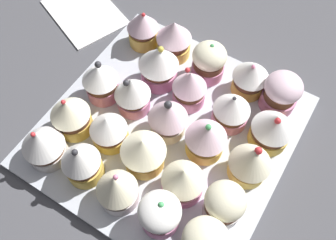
# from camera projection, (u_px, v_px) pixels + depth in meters

# --- Properties ---
(ground_plane) EXTENTS (1.80, 1.80, 0.03)m
(ground_plane) POSITION_uv_depth(u_px,v_px,m) (168.00, 137.00, 0.61)
(ground_plane) COLOR #4C4C51
(baking_tray) EXTENTS (0.37, 0.37, 0.01)m
(baking_tray) POSITION_uv_depth(u_px,v_px,m) (168.00, 131.00, 0.59)
(baking_tray) COLOR silver
(baking_tray) RESTS_ON ground_plane
(cupcake_0) EXTENTS (0.06, 0.06, 0.07)m
(cupcake_0) POSITION_uv_depth(u_px,v_px,m) (281.00, 92.00, 0.58)
(cupcake_0) COLOR pink
(cupcake_0) RESTS_ON baking_tray
(cupcake_1) EXTENTS (0.06, 0.06, 0.07)m
(cupcake_1) POSITION_uv_depth(u_px,v_px,m) (250.00, 77.00, 0.59)
(cupcake_1) COLOR #EFC651
(cupcake_1) RESTS_ON baking_tray
(cupcake_2) EXTENTS (0.06, 0.06, 0.07)m
(cupcake_2) POSITION_uv_depth(u_px,v_px,m) (208.00, 61.00, 0.61)
(cupcake_2) COLOR pink
(cupcake_2) RESTS_ON baking_tray
(cupcake_3) EXTENTS (0.06, 0.06, 0.08)m
(cupcake_3) POSITION_uv_depth(u_px,v_px,m) (174.00, 38.00, 0.63)
(cupcake_3) COLOR #EFC651
(cupcake_3) RESTS_ON baking_tray
(cupcake_4) EXTENTS (0.06, 0.06, 0.08)m
(cupcake_4) POSITION_uv_depth(u_px,v_px,m) (143.00, 28.00, 0.64)
(cupcake_4) COLOR #EFC651
(cupcake_4) RESTS_ON baking_tray
(cupcake_5) EXTENTS (0.06, 0.06, 0.07)m
(cupcake_5) POSITION_uv_depth(u_px,v_px,m) (272.00, 128.00, 0.54)
(cupcake_5) COLOR #EFC651
(cupcake_5) RESTS_ON baking_tray
(cupcake_6) EXTENTS (0.06, 0.06, 0.06)m
(cupcake_6) POSITION_uv_depth(u_px,v_px,m) (231.00, 110.00, 0.56)
(cupcake_6) COLOR pink
(cupcake_6) RESTS_ON baking_tray
(cupcake_7) EXTENTS (0.06, 0.06, 0.08)m
(cupcake_7) POSITION_uv_depth(u_px,v_px,m) (187.00, 86.00, 0.58)
(cupcake_7) COLOR pink
(cupcake_7) RESTS_ON baking_tray
(cupcake_8) EXTENTS (0.07, 0.07, 0.08)m
(cupcake_8) POSITION_uv_depth(u_px,v_px,m) (159.00, 65.00, 0.60)
(cupcake_8) COLOR pink
(cupcake_8) RESTS_ON baking_tray
(cupcake_9) EXTENTS (0.06, 0.06, 0.07)m
(cupcake_9) POSITION_uv_depth(u_px,v_px,m) (251.00, 161.00, 0.52)
(cupcake_9) COLOR #EFC651
(cupcake_9) RESTS_ON baking_tray
(cupcake_10) EXTENTS (0.06, 0.06, 0.08)m
(cupcake_10) POSITION_uv_depth(u_px,v_px,m) (206.00, 137.00, 0.53)
(cupcake_10) COLOR #EFC651
(cupcake_10) RESTS_ON baking_tray
(cupcake_11) EXTENTS (0.06, 0.06, 0.08)m
(cupcake_11) POSITION_uv_depth(u_px,v_px,m) (167.00, 116.00, 0.55)
(cupcake_11) COLOR white
(cupcake_11) RESTS_ON baking_tray
(cupcake_12) EXTENTS (0.06, 0.06, 0.08)m
(cupcake_12) POSITION_uv_depth(u_px,v_px,m) (132.00, 93.00, 0.57)
(cupcake_12) COLOR pink
(cupcake_12) RESTS_ON baking_tray
(cupcake_13) EXTENTS (0.06, 0.06, 0.07)m
(cupcake_13) POSITION_uv_depth(u_px,v_px,m) (102.00, 81.00, 0.59)
(cupcake_13) COLOR pink
(cupcake_13) RESTS_ON baking_tray
(cupcake_14) EXTENTS (0.06, 0.06, 0.07)m
(cupcake_14) POSITION_uv_depth(u_px,v_px,m) (224.00, 204.00, 0.49)
(cupcake_14) COLOR white
(cupcake_14) RESTS_ON baking_tray
(cupcake_15) EXTENTS (0.06, 0.06, 0.07)m
(cupcake_15) POSITION_uv_depth(u_px,v_px,m) (183.00, 180.00, 0.50)
(cupcake_15) COLOR pink
(cupcake_15) RESTS_ON baking_tray
(cupcake_16) EXTENTS (0.07, 0.07, 0.07)m
(cupcake_16) POSITION_uv_depth(u_px,v_px,m) (144.00, 152.00, 0.52)
(cupcake_16) COLOR #EFC651
(cupcake_16) RESTS_ON baking_tray
(cupcake_17) EXTENTS (0.06, 0.06, 0.06)m
(cupcake_17) POSITION_uv_depth(u_px,v_px,m) (109.00, 130.00, 0.55)
(cupcake_17) COLOR #EFC651
(cupcake_17) RESTS_ON baking_tray
(cupcake_18) EXTENTS (0.06, 0.06, 0.07)m
(cupcake_18) POSITION_uv_depth(u_px,v_px,m) (71.00, 115.00, 0.55)
(cupcake_18) COLOR #EFC651
(cupcake_18) RESTS_ON baking_tray
(cupcake_20) EXTENTS (0.06, 0.06, 0.07)m
(cupcake_20) POSITION_uv_depth(u_px,v_px,m) (160.00, 214.00, 0.48)
(cupcake_20) COLOR pink
(cupcake_20) RESTS_ON baking_tray
(cupcake_21) EXTENTS (0.06, 0.06, 0.08)m
(cupcake_21) POSITION_uv_depth(u_px,v_px,m) (118.00, 190.00, 0.50)
(cupcake_21) COLOR white
(cupcake_21) RESTS_ON baking_tray
(cupcake_22) EXTENTS (0.06, 0.06, 0.08)m
(cupcake_22) POSITION_uv_depth(u_px,v_px,m) (81.00, 161.00, 0.51)
(cupcake_22) COLOR #EFC651
(cupcake_22) RESTS_ON baking_tray
(cupcake_23) EXTENTS (0.06, 0.06, 0.07)m
(cupcake_23) POSITION_uv_depth(u_px,v_px,m) (43.00, 145.00, 0.53)
(cupcake_23) COLOR white
(cupcake_23) RESTS_ON baking_tray
(napkin) EXTENTS (0.19, 0.17, 0.01)m
(napkin) POSITION_uv_depth(u_px,v_px,m) (85.00, 12.00, 0.73)
(napkin) COLOR white
(napkin) RESTS_ON ground_plane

